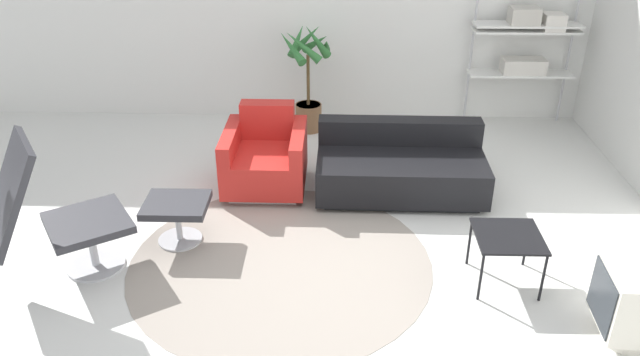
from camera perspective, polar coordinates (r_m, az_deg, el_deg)
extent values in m
plane|color=silver|center=(5.11, -0.81, -6.47)|extent=(12.00, 12.00, 0.00)
cylinder|color=gray|center=(4.95, -3.63, -7.74)|extent=(2.38, 2.38, 0.01)
cylinder|color=#BCBCC1|center=(5.21, -19.77, -7.50)|extent=(0.61, 0.61, 0.02)
cylinder|color=#BCBCC1|center=(5.11, -20.09, -5.85)|extent=(0.06, 0.06, 0.34)
cube|color=#2D2D33|center=(5.00, -20.48, -3.84)|extent=(0.80, 0.80, 0.06)
cube|color=#2D2D33|center=(4.78, -26.58, -1.27)|extent=(0.66, 0.71, 0.74)
cylinder|color=#BCBCC1|center=(5.33, -12.65, -5.49)|extent=(0.36, 0.36, 0.02)
cylinder|color=#BCBCC1|center=(5.25, -12.82, -4.06)|extent=(0.05, 0.05, 0.29)
cube|color=#2D2D33|center=(5.16, -13.02, -2.40)|extent=(0.51, 0.44, 0.06)
cube|color=silver|center=(6.01, -4.94, -0.55)|extent=(0.62, 0.68, 0.06)
cube|color=red|center=(5.92, -5.02, 1.10)|extent=(0.52, 0.82, 0.33)
cube|color=red|center=(6.07, -4.81, 5.34)|extent=(0.52, 0.18, 0.36)
cube|color=red|center=(5.85, -1.96, 1.91)|extent=(0.13, 0.82, 0.52)
cube|color=red|center=(5.93, -8.11, 1.98)|extent=(0.13, 0.82, 0.52)
cube|color=black|center=(5.93, 7.24, -1.15)|extent=(1.40, 0.71, 0.05)
cube|color=black|center=(5.84, 7.35, 0.50)|extent=(1.56, 0.84, 0.33)
cube|color=black|center=(6.00, 7.30, 4.29)|extent=(1.55, 0.22, 0.24)
cube|color=black|center=(4.73, 16.86, -5.11)|extent=(0.48, 0.48, 0.02)
cylinder|color=black|center=(4.61, 14.49, -8.77)|extent=(0.02, 0.02, 0.39)
cylinder|color=black|center=(4.73, 19.72, -8.62)|extent=(0.02, 0.02, 0.39)
cylinder|color=black|center=(4.96, 13.49, -5.76)|extent=(0.02, 0.02, 0.39)
cylinder|color=black|center=(5.07, 18.37, -5.70)|extent=(0.02, 0.02, 0.39)
cylinder|color=beige|center=(4.69, 26.44, -12.57)|extent=(0.34, 0.34, 0.12)
cube|color=beige|center=(4.53, 27.19, -9.85)|extent=(0.49, 0.50, 0.43)
cube|color=#282D33|center=(4.45, 24.37, -9.90)|extent=(0.04, 0.41, 0.37)
cylinder|color=brown|center=(7.19, -1.06, 5.59)|extent=(0.30, 0.30, 0.31)
cylinder|color=#382819|center=(7.14, -1.07, 6.67)|extent=(0.28, 0.28, 0.02)
cylinder|color=brown|center=(7.04, -1.09, 8.95)|extent=(0.04, 0.04, 0.58)
cone|color=#2D6B33|center=(6.92, 0.57, 12.03)|extent=(0.12, 0.45, 0.30)
cone|color=#2D6B33|center=(7.04, -0.40, 12.26)|extent=(0.35, 0.28, 0.28)
cone|color=#2D6B33|center=(7.05, -1.24, 12.61)|extent=(0.37, 0.15, 0.35)
cone|color=#2D6B33|center=(6.97, -2.09, 12.45)|extent=(0.24, 0.34, 0.35)
cone|color=#2D6B33|center=(6.80, -2.61, 11.83)|extent=(0.36, 0.43, 0.32)
cone|color=#2D6B33|center=(6.74, -1.55, 11.92)|extent=(0.44, 0.19, 0.36)
cone|color=#2D6B33|center=(6.79, -0.29, 12.41)|extent=(0.34, 0.33, 0.43)
cylinder|color=#BCBCC1|center=(7.46, 13.65, 10.94)|extent=(0.03, 0.03, 1.61)
cylinder|color=#BCBCC1|center=(7.77, 21.78, 10.41)|extent=(0.03, 0.03, 1.61)
cube|color=white|center=(7.54, 17.82, 9.08)|extent=(1.17, 0.28, 0.02)
cube|color=white|center=(7.41, 18.38, 12.67)|extent=(1.17, 0.28, 0.02)
cube|color=white|center=(7.39, 18.46, 13.16)|extent=(1.17, 0.28, 0.02)
cube|color=beige|center=(7.51, 18.09, 9.73)|extent=(0.48, 0.24, 0.17)
cube|color=silver|center=(7.45, 20.55, 13.23)|extent=(0.23, 0.24, 0.18)
cube|color=#B7B2A8|center=(7.34, 18.18, 13.94)|extent=(0.32, 0.24, 0.18)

